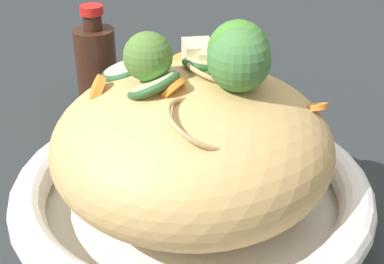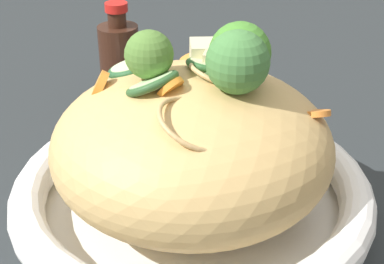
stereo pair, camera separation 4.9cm
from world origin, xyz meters
TOP-DOWN VIEW (x-y plane):
  - ground_plane at (0.00, 0.00)m, footprint 3.00×3.00m
  - serving_bowl at (0.00, 0.00)m, footprint 0.33×0.33m
  - noodle_heap at (0.00, -0.00)m, footprint 0.25×0.25m
  - broccoli_florets at (-0.00, 0.02)m, footprint 0.09×0.13m
  - carrot_coins at (-0.01, -0.01)m, footprint 0.13×0.21m
  - zucchini_slices at (-0.02, -0.02)m, footprint 0.11×0.12m
  - chicken_chunks at (-0.04, 0.01)m, footprint 0.05×0.05m
  - soy_sauce_bottle at (-0.23, -0.15)m, footprint 0.05×0.05m

SIDE VIEW (x-z plane):
  - ground_plane at x=0.00m, z-range 0.00..0.00m
  - serving_bowl at x=0.00m, z-range 0.00..0.06m
  - soy_sauce_bottle at x=-0.23m, z-range -0.01..0.13m
  - noodle_heap at x=0.00m, z-range 0.02..0.15m
  - carrot_coins at x=-0.01m, z-range 0.11..0.16m
  - zucchini_slices at x=-0.02m, z-range 0.13..0.16m
  - chicken_chunks at x=-0.04m, z-range 0.13..0.16m
  - broccoli_florets at x=0.00m, z-range 0.14..0.20m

